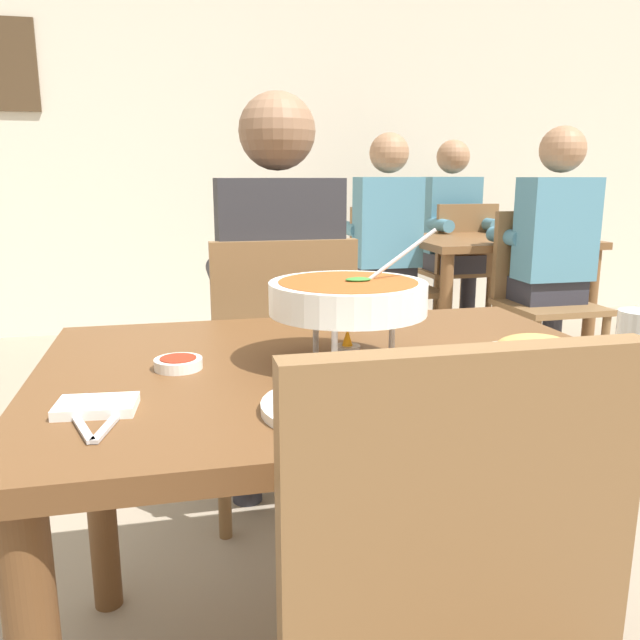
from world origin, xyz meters
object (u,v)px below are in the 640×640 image
at_px(diner_main, 277,286).
at_px(patron_bg_middle, 385,235).
at_px(chair_diner_main, 280,363).
at_px(patron_bg_left, 452,226).
at_px(chair_bg_middle, 390,275).
at_px(chair_bg_right, 540,289).
at_px(curry_bowl, 348,298).
at_px(rice_plate, 338,398).
at_px(appetizer_plate, 534,353).
at_px(dining_table_far, 493,259).
at_px(sauce_dish, 178,363).
at_px(dining_table_main, 337,416).
at_px(drink_glass, 636,351).
at_px(chair_bg_left, 458,262).
at_px(patron_bg_right, 551,244).

relative_size(diner_main, patron_bg_middle, 1.00).
bearing_deg(chair_diner_main, patron_bg_left, 54.41).
bearing_deg(chair_bg_middle, chair_bg_right, -45.36).
height_order(curry_bowl, patron_bg_middle, patron_bg_middle).
height_order(rice_plate, appetizer_plate, same).
distance_m(dining_table_far, patron_bg_middle, 0.67).
relative_size(sauce_dish, patron_bg_left, 0.07).
xyz_separation_m(rice_plate, chair_bg_right, (1.58, 1.99, -0.23)).
height_order(rice_plate, chair_bg_right, chair_bg_right).
relative_size(chair_diner_main, curry_bowl, 2.71).
bearing_deg(patron_bg_left, dining_table_main, -118.25).
xyz_separation_m(chair_bg_right, patron_bg_left, (0.01, 1.11, 0.24)).
distance_m(drink_glass, dining_table_far, 2.75).
xyz_separation_m(chair_bg_left, patron_bg_middle, (-0.67, -0.45, 0.24)).
relative_size(curry_bowl, patron_bg_middle, 0.25).
bearing_deg(rice_plate, dining_table_main, 76.08).
distance_m(rice_plate, chair_bg_right, 2.55).
height_order(sauce_dish, dining_table_far, sauce_dish).
relative_size(chair_bg_left, chair_bg_middle, 1.00).
distance_m(chair_bg_right, patron_bg_middle, 0.91).
distance_m(appetizer_plate, patron_bg_right, 2.13).
height_order(chair_bg_middle, chair_bg_right, same).
bearing_deg(drink_glass, dining_table_far, 67.12).
bearing_deg(dining_table_main, curry_bowl, -47.49).
relative_size(rice_plate, chair_bg_middle, 0.27).
bearing_deg(sauce_dish, patron_bg_right, 42.30).
bearing_deg(patron_bg_right, dining_table_far, 89.90).
xyz_separation_m(chair_diner_main, rice_plate, (-0.06, -0.97, 0.23)).
xyz_separation_m(chair_bg_left, patron_bg_right, (-0.02, -1.09, 0.24)).
xyz_separation_m(chair_bg_right, patron_bg_middle, (-0.64, 0.60, 0.24)).
height_order(dining_table_main, patron_bg_right, patron_bg_right).
bearing_deg(appetizer_plate, dining_table_far, 63.83).
bearing_deg(diner_main, chair_bg_right, 33.06).
relative_size(drink_glass, patron_bg_middle, 0.10).
height_order(drink_glass, chair_bg_middle, chair_bg_middle).
bearing_deg(dining_table_far, patron_bg_left, 91.19).
relative_size(chair_diner_main, rice_plate, 3.75).
bearing_deg(patron_bg_left, curry_bowl, -117.85).
bearing_deg(chair_bg_left, curry_bowl, -118.75).
bearing_deg(chair_bg_right, diner_main, -146.94).
xyz_separation_m(diner_main, appetizer_plate, (0.37, -0.84, -0.00)).
height_order(appetizer_plate, sauce_dish, appetizer_plate).
height_order(chair_bg_right, patron_bg_left, patron_bg_left).
xyz_separation_m(appetizer_plate, dining_table_far, (1.17, 2.37, -0.15)).
bearing_deg(dining_table_main, appetizer_plate, -14.73).
distance_m(patron_bg_left, patron_bg_middle, 0.82).
distance_m(chair_bg_left, patron_bg_left, 0.24).
xyz_separation_m(rice_plate, patron_bg_right, (1.60, 1.95, 0.00)).
relative_size(dining_table_far, patron_bg_left, 0.76).
bearing_deg(curry_bowl, chair_bg_left, 61.25).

